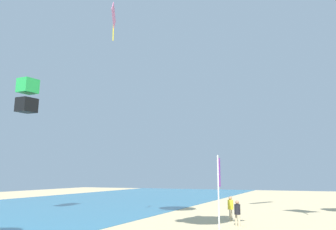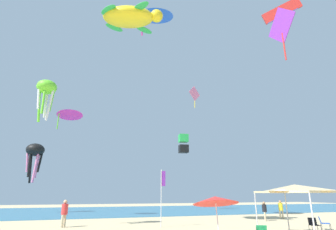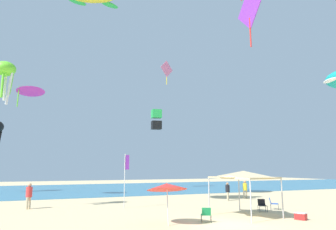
{
  "view_description": "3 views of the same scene",
  "coord_description": "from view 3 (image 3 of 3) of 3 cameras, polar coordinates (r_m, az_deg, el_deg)",
  "views": [
    {
      "loc": [
        -16.76,
        4.99,
        3.31
      ],
      "look_at": [
        -0.35,
        11.84,
        6.24
      ],
      "focal_mm": 38.39,
      "sensor_mm": 36.0,
      "label": 1
    },
    {
      "loc": [
        -9.49,
        -10.84,
        2.21
      ],
      "look_at": [
        -0.35,
        15.36,
        10.53
      ],
      "focal_mm": 28.49,
      "sensor_mm": 36.0,
      "label": 2
    },
    {
      "loc": [
        -9.56,
        -14.72,
        2.99
      ],
      "look_at": [
        -0.35,
        6.99,
        6.98
      ],
      "focal_mm": 33.17,
      "sensor_mm": 36.0,
      "label": 3
    }
  ],
  "objects": [
    {
      "name": "ground",
      "position": [
        17.82,
        10.47,
        -19.28
      ],
      "size": [
        120.0,
        120.0,
        0.1
      ],
      "primitive_type": "cube",
      "color": "#D6BC8C"
    },
    {
      "name": "ocean_strip",
      "position": [
        46.27,
        -11.3,
        -13.12
      ],
      "size": [
        120.0,
        26.13,
        0.02
      ],
      "primitive_type": "cube",
      "color": "teal",
      "rests_on": "ground"
    },
    {
      "name": "canopy_tent",
      "position": [
        20.35,
        13.7,
        -10.63
      ],
      "size": [
        3.4,
        4.0,
        2.78
      ],
      "rotation": [
        0.0,
        0.0,
        0.18
      ],
      "color": "#B7B7BC",
      "rests_on": "ground"
    },
    {
      "name": "beach_umbrella",
      "position": [
        17.19,
        -0.21,
        -13.01
      ],
      "size": [
        2.21,
        2.21,
        2.37
      ],
      "color": "silver",
      "rests_on": "ground"
    },
    {
      "name": "folding_chair_facing_ocean",
      "position": [
        18.07,
        7.03,
        -17.54
      ],
      "size": [
        0.73,
        0.78,
        0.82
      ],
      "rotation": [
        0.0,
        0.0,
        2.7
      ],
      "color": "black",
      "rests_on": "ground"
    },
    {
      "name": "folding_chair_near_cooler",
      "position": [
        24.53,
        18.67,
        -15.01
      ],
      "size": [
        0.81,
        0.8,
        0.82
      ],
      "rotation": [
        0.0,
        0.0,
        0.84
      ],
      "color": "black",
      "rests_on": "ground"
    },
    {
      "name": "folding_chair_left_of_tent",
      "position": [
        23.16,
        16.9,
        -15.44
      ],
      "size": [
        0.74,
        0.79,
        0.82
      ],
      "rotation": [
        0.0,
        0.0,
        5.82
      ],
      "color": "black",
      "rests_on": "ground"
    },
    {
      "name": "cooler_box",
      "position": [
        20.37,
        23.2,
        -16.73
      ],
      "size": [
        0.61,
        0.72,
        0.4
      ],
      "color": "red",
      "rests_on": "ground"
    },
    {
      "name": "banner_flag",
      "position": [
        24.15,
        -7.85,
        -10.88
      ],
      "size": [
        0.36,
        0.06,
        4.03
      ],
      "color": "silver",
      "rests_on": "ground"
    },
    {
      "name": "person_kite_handler",
      "position": [
        29.78,
        10.89,
        -13.36
      ],
      "size": [
        0.39,
        0.39,
        1.63
      ],
      "rotation": [
        0.0,
        0.0,
        4.01
      ],
      "color": "#C6B28C",
      "rests_on": "ground"
    },
    {
      "name": "person_watching_sky",
      "position": [
        25.59,
        -24.17,
        -13.04
      ],
      "size": [
        0.44,
        0.46,
        1.86
      ],
      "rotation": [
        0.0,
        0.0,
        1.07
      ],
      "color": "#C6B28C",
      "rests_on": "ground"
    },
    {
      "name": "person_far_stroller",
      "position": [
        32.22,
        13.96,
        -12.88
      ],
      "size": [
        0.46,
        0.4,
        1.7
      ],
      "rotation": [
        0.0,
        0.0,
        3.17
      ],
      "color": "#C6B28C",
      "rests_on": "ground"
    },
    {
      "name": "kite_diamond_purple",
      "position": [
        25.96,
        14.72,
        17.97
      ],
      "size": [
        0.37,
        3.3,
        4.72
      ],
      "rotation": [
        0.0,
        0.0,
        1.46
      ],
      "color": "purple"
    },
    {
      "name": "kite_delta_magenta",
      "position": [
        35.84,
        -23.91,
        4.35
      ],
      "size": [
        3.21,
        3.26,
        2.49
      ],
      "rotation": [
        0.0,
        0.0,
        0.15
      ],
      "color": "#E02D9E"
    },
    {
      "name": "kite_box_green",
      "position": [
        46.36,
        -2.14,
        -0.84
      ],
      "size": [
        1.62,
        1.65,
        3.01
      ],
      "rotation": [
        0.0,
        0.0,
        2.98
      ],
      "color": "green"
    },
    {
      "name": "kite_diamond_pink",
      "position": [
        37.22,
        -0.25,
        8.33
      ],
      "size": [
        1.9,
        0.86,
        2.94
      ],
      "rotation": [
        0.0,
        0.0,
        0.38
      ],
      "color": "pink"
    },
    {
      "name": "kite_octopus_lime",
      "position": [
        26.11,
        -27.76,
        7.17
      ],
      "size": [
        1.48,
        1.48,
        3.28
      ],
      "rotation": [
        0.0,
        0.0,
        0.42
      ],
      "color": "#66D82D"
    }
  ]
}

